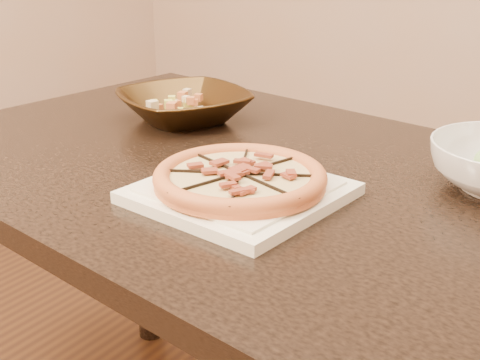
{
  "coord_description": "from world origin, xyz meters",
  "views": [
    {
      "loc": [
        0.56,
        -0.85,
        1.14
      ],
      "look_at": [
        0.03,
        -0.09,
        0.78
      ],
      "focal_mm": 50.0,
      "sensor_mm": 36.0,
      "label": 1
    }
  ],
  "objects_px": {
    "plate": "(240,192)",
    "dining_table": "(244,223)",
    "pizza": "(240,178)",
    "bronze_bowl": "(184,106)"
  },
  "relations": [
    {
      "from": "dining_table",
      "to": "bronze_bowl",
      "type": "bearing_deg",
      "value": 150.37
    },
    {
      "from": "dining_table",
      "to": "pizza",
      "type": "xyz_separation_m",
      "value": [
        0.09,
        -0.14,
        0.15
      ]
    },
    {
      "from": "dining_table",
      "to": "plate",
      "type": "xyz_separation_m",
      "value": [
        0.09,
        -0.14,
        0.13
      ]
    },
    {
      "from": "dining_table",
      "to": "bronze_bowl",
      "type": "xyz_separation_m",
      "value": [
        -0.25,
        0.14,
        0.15
      ]
    },
    {
      "from": "pizza",
      "to": "bronze_bowl",
      "type": "xyz_separation_m",
      "value": [
        -0.33,
        0.28,
        -0.0
      ]
    },
    {
      "from": "plate",
      "to": "bronze_bowl",
      "type": "xyz_separation_m",
      "value": [
        -0.33,
        0.28,
        0.02
      ]
    },
    {
      "from": "plate",
      "to": "pizza",
      "type": "bearing_deg",
      "value": 122.79
    },
    {
      "from": "pizza",
      "to": "plate",
      "type": "bearing_deg",
      "value": -57.21
    },
    {
      "from": "plate",
      "to": "bronze_bowl",
      "type": "relative_size",
      "value": 1.15
    },
    {
      "from": "plate",
      "to": "dining_table",
      "type": "bearing_deg",
      "value": 122.18
    }
  ]
}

